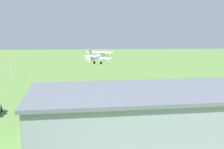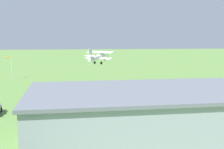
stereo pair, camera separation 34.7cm
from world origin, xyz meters
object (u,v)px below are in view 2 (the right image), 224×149
car_green (40,109)px  person_beside_truck (181,100)px  person_walking_on_apron (99,100)px  person_watching_takeoff (85,108)px  person_at_fence_line (147,101)px  biplane (98,56)px  windsock (9,59)px  car_yellow (217,102)px  hangar (166,115)px  person_by_parked_cars (147,98)px

car_green → person_beside_truck: 24.01m
person_walking_on_apron → car_green: bearing=29.5°
person_watching_takeoff → person_at_fence_line: person_at_fence_line is taller
biplane → person_at_fence_line: 19.65m
person_beside_truck → windsock: windsock is taller
biplane → person_walking_on_apron: size_ratio=3.98×
biplane → windsock: biplane is taller
car_yellow → person_at_fence_line: size_ratio=2.62×
person_watching_takeoff → person_beside_truck: person_watching_takeoff is taller
person_watching_takeoff → person_walking_on_apron: person_walking_on_apron is taller
biplane → person_beside_truck: 22.63m
car_yellow → car_green: 29.12m
car_green → person_watching_takeoff: size_ratio=3.12×
person_walking_on_apron → person_beside_truck: bearing=173.8°
hangar → person_beside_truck: bearing=-115.3°
person_beside_truck → biplane: bearing=-52.1°
car_green → person_walking_on_apron: bearing=-150.5°
car_green → person_beside_truck: size_ratio=3.15×
biplane → car_yellow: biplane is taller
biplane → car_yellow: bearing=133.8°
person_at_fence_line → person_walking_on_apron: size_ratio=0.99×
car_yellow → windsock: 56.75m
person_by_parked_cars → windsock: bearing=-47.2°
car_green → windsock: bearing=-72.0°
person_watching_takeoff → person_by_parked_cars: 12.70m
windsock → biplane: bearing=141.3°
hangar → car_green: bearing=-41.4°
person_walking_on_apron → hangar: bearing=107.9°
car_green → person_watching_takeoff: bearing=-176.3°
car_green → person_walking_on_apron: 10.76m
person_by_parked_cars → person_walking_on_apron: size_ratio=1.03×
car_green → person_beside_truck: (-23.72, -3.75, -0.07)m
hangar → person_beside_truck: hangar is taller
person_at_fence_line → windsock: (30.37, -35.63, 4.80)m
car_yellow → car_green: (29.09, 1.34, 0.01)m
person_beside_truck → person_by_parked_cars: person_by_parked_cars is taller
person_watching_takeoff → person_by_parked_cars: size_ratio=0.88×
hangar → person_beside_truck: (-8.23, -17.39, -2.27)m
hangar → person_walking_on_apron: bearing=-72.1°
person_beside_truck → person_watching_takeoff: bearing=11.1°
person_by_parked_cars → hangar: bearing=82.1°
car_yellow → person_beside_truck: size_ratio=2.88×
person_beside_truck → car_yellow: bearing=155.9°
person_by_parked_cars → windsock: size_ratio=0.28×
person_walking_on_apron → windsock: (22.14, -34.07, 4.79)m
person_watching_takeoff → hangar: bearing=121.8°
biplane → person_beside_truck: (-13.30, 17.06, -6.64)m
car_green → person_at_fence_line: person_at_fence_line is taller
person_at_fence_line → person_by_parked_cars: size_ratio=0.96×
car_yellow → car_green: bearing=2.6°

